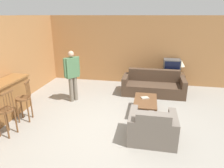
{
  "coord_description": "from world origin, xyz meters",
  "views": [
    {
      "loc": [
        0.76,
        -4.15,
        2.62
      ],
      "look_at": [
        -0.2,
        0.84,
        0.85
      ],
      "focal_mm": 32.0,
      "sensor_mm": 36.0,
      "label": 1
    }
  ],
  "objects_px": {
    "bar_chair_near": "(6,113)",
    "couch_far": "(153,86)",
    "armchair_near": "(152,128)",
    "table_lamp": "(181,64)",
    "bar_chair_mid": "(24,101)",
    "person_by_window": "(72,73)",
    "book_on_table": "(145,98)",
    "coffee_table": "(145,102)",
    "tv_unit": "(170,80)",
    "tv": "(172,66)"
  },
  "relations": [
    {
      "from": "couch_far",
      "to": "person_by_window",
      "type": "xyz_separation_m",
      "value": [
        -2.5,
        -1.08,
        0.62
      ]
    },
    {
      "from": "tv",
      "to": "person_by_window",
      "type": "height_order",
      "value": "person_by_window"
    },
    {
      "from": "bar_chair_mid",
      "to": "book_on_table",
      "type": "bearing_deg",
      "value": 20.39
    },
    {
      "from": "coffee_table",
      "to": "armchair_near",
      "type": "bearing_deg",
      "value": -81.54
    },
    {
      "from": "table_lamp",
      "to": "person_by_window",
      "type": "distance_m",
      "value": 3.92
    },
    {
      "from": "couch_far",
      "to": "bar_chair_mid",
      "type": "bearing_deg",
      "value": -142.31
    },
    {
      "from": "bar_chair_mid",
      "to": "table_lamp",
      "type": "relative_size",
      "value": 2.15
    },
    {
      "from": "armchair_near",
      "to": "book_on_table",
      "type": "relative_size",
      "value": 4.09
    },
    {
      "from": "tv_unit",
      "to": "table_lamp",
      "type": "bearing_deg",
      "value": 0.0
    },
    {
      "from": "table_lamp",
      "to": "coffee_table",
      "type": "bearing_deg",
      "value": -117.24
    },
    {
      "from": "coffee_table",
      "to": "table_lamp",
      "type": "xyz_separation_m",
      "value": [
        1.18,
        2.29,
        0.59
      ]
    },
    {
      "from": "tv_unit",
      "to": "table_lamp",
      "type": "xyz_separation_m",
      "value": [
        0.33,
        0.0,
        0.65
      ]
    },
    {
      "from": "bar_chair_near",
      "to": "couch_far",
      "type": "relative_size",
      "value": 0.51
    },
    {
      "from": "bar_chair_mid",
      "to": "person_by_window",
      "type": "bearing_deg",
      "value": 62.23
    },
    {
      "from": "armchair_near",
      "to": "table_lamp",
      "type": "xyz_separation_m",
      "value": [
        0.99,
        3.56,
        0.65
      ]
    },
    {
      "from": "armchair_near",
      "to": "tv_unit",
      "type": "height_order",
      "value": "armchair_near"
    },
    {
      "from": "armchair_near",
      "to": "coffee_table",
      "type": "height_order",
      "value": "armchair_near"
    },
    {
      "from": "bar_chair_mid",
      "to": "tv_unit",
      "type": "xyz_separation_m",
      "value": [
        3.89,
        3.28,
        -0.27
      ]
    },
    {
      "from": "tv_unit",
      "to": "book_on_table",
      "type": "relative_size",
      "value": 3.91
    },
    {
      "from": "bar_chair_near",
      "to": "table_lamp",
      "type": "relative_size",
      "value": 2.15
    },
    {
      "from": "couch_far",
      "to": "person_by_window",
      "type": "height_order",
      "value": "person_by_window"
    },
    {
      "from": "couch_far",
      "to": "table_lamp",
      "type": "relative_size",
      "value": 4.19
    },
    {
      "from": "bar_chair_mid",
      "to": "coffee_table",
      "type": "height_order",
      "value": "bar_chair_mid"
    },
    {
      "from": "book_on_table",
      "to": "tv_unit",
      "type": "bearing_deg",
      "value": 67.93
    },
    {
      "from": "book_on_table",
      "to": "coffee_table",
      "type": "bearing_deg",
      "value": -80.31
    },
    {
      "from": "table_lamp",
      "to": "person_by_window",
      "type": "relative_size",
      "value": 0.31
    },
    {
      "from": "couch_far",
      "to": "armchair_near",
      "type": "distance_m",
      "value": 2.79
    },
    {
      "from": "tv_unit",
      "to": "table_lamp",
      "type": "relative_size",
      "value": 1.95
    },
    {
      "from": "couch_far",
      "to": "tv",
      "type": "relative_size",
      "value": 3.53
    },
    {
      "from": "bar_chair_mid",
      "to": "coffee_table",
      "type": "xyz_separation_m",
      "value": [
        3.03,
        0.99,
        -0.21
      ]
    },
    {
      "from": "coffee_table",
      "to": "tv_unit",
      "type": "distance_m",
      "value": 2.45
    },
    {
      "from": "bar_chair_near",
      "to": "couch_far",
      "type": "height_order",
      "value": "bar_chair_near"
    },
    {
      "from": "coffee_table",
      "to": "tv_unit",
      "type": "height_order",
      "value": "tv_unit"
    },
    {
      "from": "armchair_near",
      "to": "person_by_window",
      "type": "relative_size",
      "value": 0.64
    },
    {
      "from": "bar_chair_mid",
      "to": "person_by_window",
      "type": "distance_m",
      "value": 1.66
    },
    {
      "from": "couch_far",
      "to": "table_lamp",
      "type": "height_order",
      "value": "table_lamp"
    },
    {
      "from": "table_lamp",
      "to": "tv",
      "type": "bearing_deg",
      "value": -179.46
    },
    {
      "from": "bar_chair_mid",
      "to": "book_on_table",
      "type": "xyz_separation_m",
      "value": [
        3.01,
        1.12,
        -0.14
      ]
    },
    {
      "from": "bar_chair_mid",
      "to": "person_by_window",
      "type": "height_order",
      "value": "person_by_window"
    },
    {
      "from": "bar_chair_mid",
      "to": "book_on_table",
      "type": "distance_m",
      "value": 3.21
    },
    {
      "from": "tv_unit",
      "to": "coffee_table",
      "type": "bearing_deg",
      "value": -110.44
    },
    {
      "from": "book_on_table",
      "to": "person_by_window",
      "type": "distance_m",
      "value": 2.33
    },
    {
      "from": "bar_chair_mid",
      "to": "tv_unit",
      "type": "distance_m",
      "value": 5.09
    },
    {
      "from": "armchair_near",
      "to": "tv_unit",
      "type": "bearing_deg",
      "value": 79.43
    },
    {
      "from": "bar_chair_mid",
      "to": "tv",
      "type": "relative_size",
      "value": 1.81
    },
    {
      "from": "tv_unit",
      "to": "tv",
      "type": "xyz_separation_m",
      "value": [
        0.0,
        -0.0,
        0.54
      ]
    },
    {
      "from": "couch_far",
      "to": "book_on_table",
      "type": "height_order",
      "value": "couch_far"
    },
    {
      "from": "armchair_near",
      "to": "table_lamp",
      "type": "height_order",
      "value": "table_lamp"
    },
    {
      "from": "table_lamp",
      "to": "tv_unit",
      "type": "bearing_deg",
      "value": 180.0
    },
    {
      "from": "bar_chair_mid",
      "to": "tv",
      "type": "bearing_deg",
      "value": 40.14
    }
  ]
}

